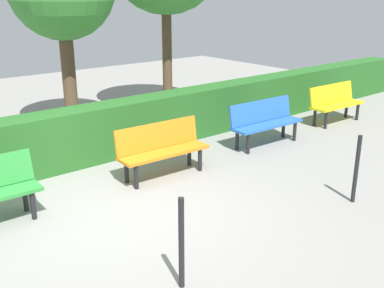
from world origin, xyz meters
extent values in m
plane|color=gray|center=(0.00, 0.00, 0.00)|extent=(22.38, 22.38, 0.00)
cube|color=yellow|center=(-6.19, -0.69, 0.41)|extent=(1.49, 0.47, 0.05)
cube|color=yellow|center=(-6.20, -0.88, 0.65)|extent=(1.48, 0.18, 0.42)
cylinder|color=black|center=(-6.78, -0.52, 0.20)|extent=(0.07, 0.07, 0.39)
cylinder|color=black|center=(-6.79, -0.82, 0.20)|extent=(0.07, 0.07, 0.39)
cylinder|color=black|center=(-5.60, -0.56, 0.20)|extent=(0.07, 0.07, 0.39)
cylinder|color=black|center=(-5.61, -0.86, 0.20)|extent=(0.07, 0.07, 0.39)
cube|color=blue|center=(-3.77, -0.63, 0.41)|extent=(1.60, 0.48, 0.05)
cube|color=blue|center=(-3.77, -0.82, 0.65)|extent=(1.59, 0.18, 0.42)
cylinder|color=black|center=(-4.40, -0.46, 0.20)|extent=(0.07, 0.07, 0.39)
cylinder|color=black|center=(-4.41, -0.76, 0.20)|extent=(0.07, 0.07, 0.39)
cylinder|color=black|center=(-3.12, -0.51, 0.20)|extent=(0.07, 0.07, 0.39)
cylinder|color=black|center=(-3.13, -0.81, 0.20)|extent=(0.07, 0.07, 0.39)
cube|color=orange|center=(-1.28, -0.61, 0.41)|extent=(1.55, 0.48, 0.05)
cube|color=orange|center=(-1.29, -0.80, 0.65)|extent=(1.53, 0.16, 0.42)
cylinder|color=black|center=(-1.89, -0.44, 0.20)|extent=(0.07, 0.07, 0.39)
cylinder|color=black|center=(-1.90, -0.74, 0.20)|extent=(0.07, 0.07, 0.39)
cylinder|color=black|center=(-0.66, -0.49, 0.20)|extent=(0.07, 0.07, 0.39)
cylinder|color=black|center=(-0.67, -0.79, 0.20)|extent=(0.07, 0.07, 0.39)
cylinder|color=black|center=(0.92, -0.53, 0.20)|extent=(0.07, 0.07, 0.39)
cylinder|color=black|center=(0.92, -0.83, 0.20)|extent=(0.07, 0.07, 0.39)
cube|color=#266023|center=(-1.13, -2.03, 0.49)|extent=(18.38, 0.57, 0.98)
cylinder|color=brown|center=(-3.73, -3.82, 1.44)|extent=(0.23, 0.23, 2.87)
cylinder|color=brown|center=(-1.35, -4.11, 1.16)|extent=(0.29, 0.29, 2.32)
cylinder|color=black|center=(-2.81, 1.87, 0.50)|extent=(0.06, 0.06, 1.00)
cylinder|color=black|center=(0.31, 1.87, 0.50)|extent=(0.06, 0.06, 1.00)
camera|label=1|loc=(2.76, 5.01, 2.89)|focal=42.78mm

